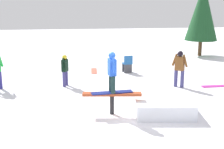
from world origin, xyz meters
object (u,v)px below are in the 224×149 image
at_px(loose_snowboard_magenta, 218,86).
at_px(pine_tree_near, 202,12).
at_px(rail_feature, 112,96).
at_px(folding_chair, 127,64).
at_px(bystander_brown, 180,67).
at_px(bystander_black, 65,69).
at_px(loose_snowboard_coral, 94,71).
at_px(main_rider_on_rail, 112,73).

xyz_separation_m(loose_snowboard_magenta, pine_tree_near, (-2.21, -7.24, 2.83)).
bearing_deg(rail_feature, folding_chair, -97.86).
relative_size(bystander_brown, loose_snowboard_magenta, 1.07).
distance_m(bystander_black, pine_tree_near, 10.91).
xyz_separation_m(loose_snowboard_coral, folding_chair, (-1.65, 0.53, 0.40)).
height_order(rail_feature, pine_tree_near, pine_tree_near).
distance_m(rail_feature, main_rider_on_rail, 0.78).
distance_m(rail_feature, bystander_black, 3.89).
relative_size(main_rider_on_rail, folding_chair, 1.52).
bearing_deg(loose_snowboard_magenta, folding_chair, -43.12).
relative_size(loose_snowboard_magenta, pine_tree_near, 0.31).
bearing_deg(folding_chair, loose_snowboard_coral, -26.13).
relative_size(loose_snowboard_coral, folding_chair, 1.42).
relative_size(bystander_black, loose_snowboard_coral, 1.08).
bearing_deg(main_rider_on_rail, loose_snowboard_magenta, -157.34).
height_order(rail_feature, main_rider_on_rail, main_rider_on_rail).
bearing_deg(bystander_black, rail_feature, 46.99).
xyz_separation_m(rail_feature, pine_tree_near, (-7.10, -9.91, 2.26)).
xyz_separation_m(main_rider_on_rail, bystander_black, (1.54, -3.57, -0.61)).
bearing_deg(loose_snowboard_coral, folding_chair, 75.28).
bearing_deg(loose_snowboard_coral, bystander_black, -24.59).
relative_size(main_rider_on_rail, bystander_brown, 0.87).
distance_m(main_rider_on_rail, bystander_black, 3.94).
distance_m(bystander_brown, loose_snowboard_magenta, 1.89).
bearing_deg(folding_chair, rail_feature, 66.84).
xyz_separation_m(rail_feature, loose_snowboard_coral, (0.12, -6.26, -0.57)).
bearing_deg(bystander_black, loose_snowboard_magenta, 105.74).
relative_size(main_rider_on_rail, loose_snowboard_magenta, 0.93).
bearing_deg(main_rider_on_rail, folding_chair, -110.94).
bearing_deg(folding_chair, loose_snowboard_magenta, 129.49).
bearing_deg(bystander_black, bystander_brown, 104.50).
xyz_separation_m(rail_feature, loose_snowboard_magenta, (-4.89, -2.67, -0.57)).
xyz_separation_m(rail_feature, bystander_brown, (-3.20, -2.80, 0.27)).
height_order(loose_snowboard_magenta, pine_tree_near, pine_tree_near).
distance_m(rail_feature, loose_snowboard_magenta, 5.60).
height_order(rail_feature, loose_snowboard_coral, rail_feature).
height_order(bystander_brown, pine_tree_near, pine_tree_near).
distance_m(bystander_black, folding_chair, 3.76).
relative_size(rail_feature, folding_chair, 2.15).
bearing_deg(pine_tree_near, loose_snowboard_magenta, 73.01).
height_order(rail_feature, folding_chair, folding_chair).
xyz_separation_m(loose_snowboard_coral, loose_snowboard_magenta, (-5.01, 3.59, 0.00)).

